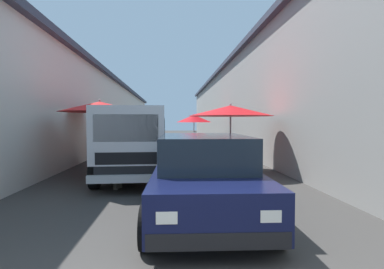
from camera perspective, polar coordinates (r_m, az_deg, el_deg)
name	(u,v)px	position (r m, az deg, el deg)	size (l,w,h in m)	color
ground	(171,155)	(15.28, -4.18, -3.97)	(90.00, 90.00, 0.00)	#3D3A38
building_left_whitewash	(45,111)	(18.88, -26.62, 4.06)	(49.80, 7.50, 4.63)	beige
building_right_concrete	(289,104)	(18.88, 18.31, 5.71)	(49.80, 7.50, 5.63)	gray
fruit_stall_near_right	(124,125)	(14.29, -13.03, 1.75)	(2.18, 2.18, 2.08)	#9E9EA3
fruit_stall_far_left	(194,122)	(19.36, 0.35, 2.41)	(2.31, 2.31, 2.25)	#9E9EA3
fruit_stall_far_right	(101,118)	(9.50, -17.17, 3.05)	(2.47, 2.47, 2.40)	#9E9EA3
fruit_stall_near_left	(103,115)	(12.15, -16.91, 3.61)	(2.72, 2.72, 2.46)	#9E9EA3
fruit_stall_mid_lane	(231,116)	(10.03, 7.53, 3.52)	(2.85, 2.85, 2.33)	#9E9EA3
hatchback_car	(204,175)	(5.32, 2.35, -7.93)	(3.95, 2.00, 1.45)	#0F1438
delivery_truck	(132,146)	(8.36, -11.47, -2.12)	(4.97, 2.09, 2.08)	black
vendor_by_crates	(117,151)	(7.69, -14.27, -3.20)	(0.62, 0.35, 1.64)	#665B4C
parked_scooter	(197,143)	(17.29, 0.97, -1.73)	(1.67, 0.56, 1.14)	black
plastic_stool	(191,164)	(9.68, -0.21, -5.70)	(0.30, 0.30, 0.43)	red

